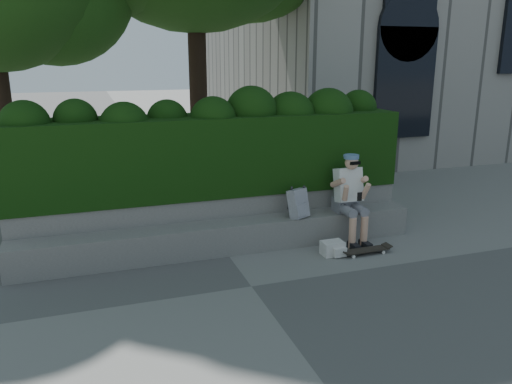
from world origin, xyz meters
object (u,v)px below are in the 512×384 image
object	(u,v)px
backpack_plaid	(298,203)
backpack_ground	(332,248)
skateboard	(366,250)
person	(350,195)

from	to	relation	value
backpack_plaid	backpack_ground	world-z (taller)	backpack_plaid
skateboard	backpack_ground	bearing A→B (deg)	162.19
backpack_plaid	backpack_ground	bearing A→B (deg)	-84.67
skateboard	backpack_ground	size ratio (longest dim) A/B	2.27
person	backpack_ground	world-z (taller)	person
skateboard	backpack_ground	distance (m)	0.50
person	backpack_plaid	size ratio (longest dim) A/B	3.16
person	backpack_ground	distance (m)	0.93
person	skateboard	xyz separation A→B (m)	(-0.02, -0.59, -0.69)
person	backpack_ground	xyz separation A→B (m)	(-0.50, -0.45, -0.65)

